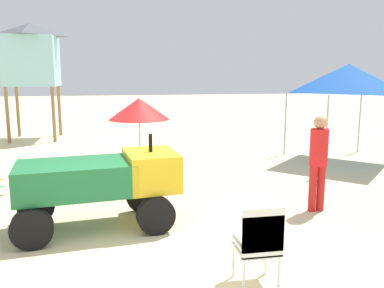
% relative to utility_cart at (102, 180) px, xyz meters
% --- Properties ---
extents(ground, '(80.00, 80.00, 0.00)m').
position_rel_utility_cart_xyz_m(ground, '(0.60, -1.31, -0.78)').
color(ground, beige).
extents(utility_cart, '(2.68, 1.57, 1.50)m').
position_rel_utility_cart_xyz_m(utility_cart, '(0.00, 0.00, 0.00)').
color(utility_cart, '#1E6B38').
rests_on(utility_cart, ground).
extents(stacked_plastic_chairs, '(0.48, 0.48, 1.02)m').
position_rel_utility_cart_xyz_m(stacked_plastic_chairs, '(1.83, -2.28, -0.18)').
color(stacked_plastic_chairs, white).
rests_on(stacked_plastic_chairs, ground).
extents(lifeguard_near_center, '(0.32, 0.32, 1.74)m').
position_rel_utility_cart_xyz_m(lifeguard_near_center, '(3.79, 0.10, 0.22)').
color(lifeguard_near_center, red).
rests_on(lifeguard_near_center, ground).
extents(popup_canopy, '(2.52, 2.52, 2.72)m').
position_rel_utility_cart_xyz_m(popup_canopy, '(6.51, 3.77, 1.54)').
color(popup_canopy, '#B2B2B7').
rests_on(popup_canopy, ground).
extents(lifeguard_tower, '(1.98, 1.98, 4.24)m').
position_rel_utility_cart_xyz_m(lifeguard_tower, '(-2.76, 9.53, 2.33)').
color(lifeguard_tower, olive).
rests_on(lifeguard_tower, ground).
extents(beach_umbrella_left, '(1.61, 1.61, 1.83)m').
position_rel_utility_cart_xyz_m(beach_umbrella_left, '(0.84, 4.24, 0.76)').
color(beach_umbrella_left, beige).
rests_on(beach_umbrella_left, ground).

